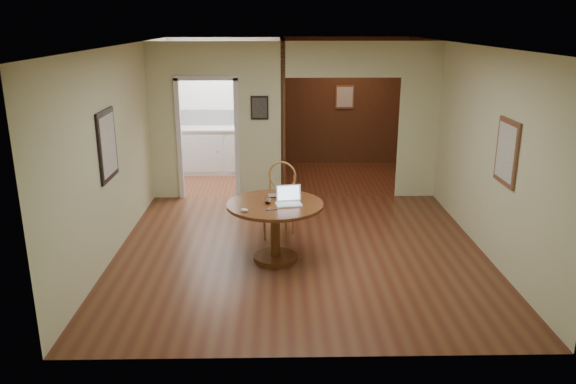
{
  "coord_description": "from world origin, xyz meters",
  "views": [
    {
      "loc": [
        -0.3,
        -7.08,
        3.04
      ],
      "look_at": [
        -0.17,
        -0.2,
        0.92
      ],
      "focal_mm": 35.0,
      "sensor_mm": 36.0,
      "label": 1
    }
  ],
  "objects_px": {
    "chair": "(280,195)",
    "closed_laptop": "(281,197)",
    "open_laptop": "(289,199)",
    "dining_table": "(275,218)"
  },
  "relations": [
    {
      "from": "chair",
      "to": "closed_laptop",
      "type": "bearing_deg",
      "value": -71.0
    },
    {
      "from": "closed_laptop",
      "to": "open_laptop",
      "type": "bearing_deg",
      "value": -64.9
    },
    {
      "from": "chair",
      "to": "open_laptop",
      "type": "xyz_separation_m",
      "value": [
        0.1,
        -0.89,
        0.24
      ]
    },
    {
      "from": "dining_table",
      "to": "open_laptop",
      "type": "height_order",
      "value": "open_laptop"
    },
    {
      "from": "chair",
      "to": "open_laptop",
      "type": "height_order",
      "value": "chair"
    },
    {
      "from": "chair",
      "to": "dining_table",
      "type": "bearing_deg",
      "value": -76.37
    },
    {
      "from": "dining_table",
      "to": "closed_laptop",
      "type": "bearing_deg",
      "value": 69.96
    },
    {
      "from": "chair",
      "to": "open_laptop",
      "type": "distance_m",
      "value": 0.93
    },
    {
      "from": "open_laptop",
      "to": "closed_laptop",
      "type": "height_order",
      "value": "open_laptop"
    },
    {
      "from": "dining_table",
      "to": "closed_laptop",
      "type": "distance_m",
      "value": 0.32
    }
  ]
}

